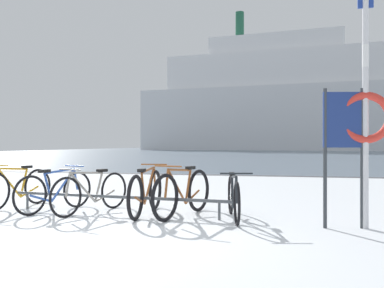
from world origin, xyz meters
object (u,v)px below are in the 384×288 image
object	(u,v)px
bicycle_1	(55,191)
bicycle_4	(183,193)
bicycle_3	(146,192)
bicycle_2	(91,192)
info_sign	(344,134)
bicycle_0	(17,188)
ferry_ship	(280,103)
bicycle_5	(234,197)
rescue_post	(365,111)

from	to	relation	value
bicycle_1	bicycle_4	size ratio (longest dim) A/B	0.92
bicycle_1	bicycle_3	world-z (taller)	bicycle_3
bicycle_2	info_sign	size ratio (longest dim) A/B	0.87
bicycle_0	bicycle_4	bearing A→B (deg)	-3.64
bicycle_3	ferry_ship	size ratio (longest dim) A/B	0.03
bicycle_5	bicycle_4	bearing A→B (deg)	173.03
bicycle_3	ferry_ship	xyz separation A→B (m)	(1.64, 67.68, 8.12)
bicycle_5	rescue_post	bearing A→B (deg)	-8.24
bicycle_3	bicycle_4	bearing A→B (deg)	-2.36
bicycle_0	ferry_ship	xyz separation A→B (m)	(4.13, 67.51, 8.12)
bicycle_5	info_sign	bearing A→B (deg)	-11.20
bicycle_0	bicycle_1	world-z (taller)	bicycle_0
bicycle_2	bicycle_4	bearing A→B (deg)	1.01
bicycle_1	bicycle_5	xyz separation A→B (m)	(3.02, -0.08, -0.01)
bicycle_2	rescue_post	bearing A→B (deg)	-4.58
bicycle_0	info_sign	distance (m)	5.55
ferry_ship	bicycle_3	bearing A→B (deg)	-91.39
bicycle_5	rescue_post	size ratio (longest dim) A/B	0.47
rescue_post	bicycle_1	bearing A→B (deg)	175.91
bicycle_1	bicycle_2	xyz separation A→B (m)	(0.67, -0.01, -0.00)
bicycle_1	bicycle_5	size ratio (longest dim) A/B	1.01
bicycle_3	info_sign	size ratio (longest dim) A/B	0.92
info_sign	bicycle_2	bearing A→B (deg)	174.51
bicycle_2	bicycle_4	world-z (taller)	bicycle_4
bicycle_4	rescue_post	distance (m)	2.91
bicycle_5	info_sign	size ratio (longest dim) A/B	0.82
bicycle_4	ferry_ship	xyz separation A→B (m)	(1.03, 67.71, 8.11)
bicycle_0	bicycle_2	bearing A→B (deg)	-8.25
bicycle_0	bicycle_2	xyz separation A→B (m)	(1.55, -0.22, -0.01)
bicycle_1	rescue_post	world-z (taller)	rescue_post
bicycle_0	bicycle_5	bearing A→B (deg)	-4.33
bicycle_3	ferry_ship	world-z (taller)	ferry_ship
ferry_ship	bicycle_1	bearing A→B (deg)	-92.74
bicycle_1	bicycle_2	distance (m)	0.67
bicycle_3	bicycle_2	bearing A→B (deg)	-176.76
bicycle_0	bicycle_1	size ratio (longest dim) A/B	1.05
bicycle_0	ferry_ship	distance (m)	68.12
bicycle_4	bicycle_2	bearing A→B (deg)	-178.99
ferry_ship	bicycle_4	bearing A→B (deg)	-90.87
bicycle_0	bicycle_4	world-z (taller)	bicycle_4
bicycle_1	ferry_ship	size ratio (longest dim) A/B	0.03
bicycle_4	bicycle_1	bearing A→B (deg)	-179.59
info_sign	bicycle_1	bearing A→B (deg)	175.16
bicycle_0	bicycle_2	world-z (taller)	bicycle_0
bicycle_0	rescue_post	size ratio (longest dim) A/B	0.49
info_sign	bicycle_3	bearing A→B (deg)	171.78
bicycle_4	rescue_post	world-z (taller)	rescue_post
bicycle_2	bicycle_4	size ratio (longest dim) A/B	0.97
bicycle_4	rescue_post	xyz separation A→B (m)	(2.62, -0.36, 1.22)
bicycle_5	bicycle_0	bearing A→B (deg)	175.67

